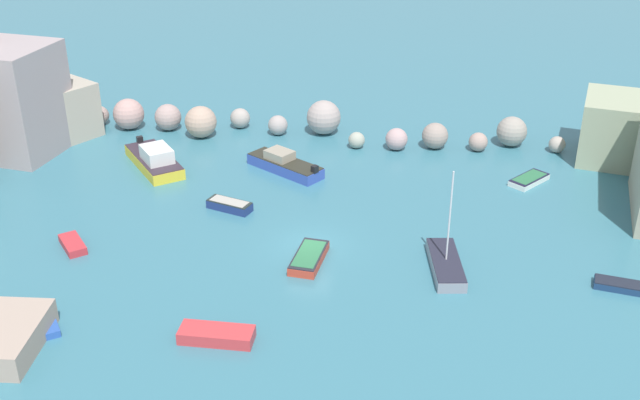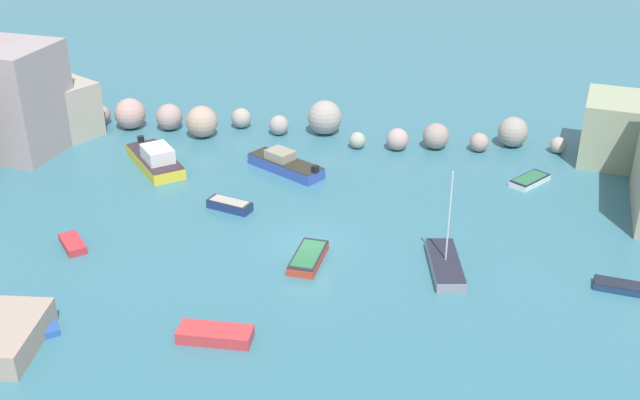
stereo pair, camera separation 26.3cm
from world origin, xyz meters
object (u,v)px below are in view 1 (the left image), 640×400
moored_boat_0 (155,159)px  moored_boat_5 (230,205)px  moored_boat_2 (42,325)px  moored_boat_3 (284,164)px  moored_boat_7 (217,335)px  moored_boat_8 (446,264)px  moored_boat_6 (529,180)px  moored_boat_4 (619,285)px  moored_boat_1 (309,257)px  moored_boat_9 (73,244)px  channel_buoy (275,156)px

moored_boat_0 → moored_boat_5: 9.02m
moored_boat_2 → moored_boat_3: moored_boat_3 is taller
moored_boat_7 → moored_boat_8: 13.78m
moored_boat_0 → moored_boat_6: 26.69m
moored_boat_4 → moored_boat_6: 13.51m
moored_boat_1 → moored_boat_2: moored_boat_1 is taller
moored_boat_9 → moored_boat_5: bearing=88.1°
moored_boat_5 → channel_buoy: bearing=-80.8°
moored_boat_5 → moored_boat_9: (-8.01, -6.12, -0.10)m
moored_boat_3 → channel_buoy: bearing=-27.9°
moored_boat_6 → moored_boat_9: size_ratio=1.25×
moored_boat_7 → moored_boat_8: size_ratio=0.60×
moored_boat_0 → moored_boat_8: 23.65m
channel_buoy → moored_boat_0: moored_boat_0 is taller
moored_boat_6 → moored_boat_9: (-27.70, -13.03, -0.01)m
moored_boat_3 → moored_boat_6: 17.28m
moored_boat_5 → moored_boat_8: 14.91m
moored_boat_7 → moored_boat_9: moored_boat_7 is taller
moored_boat_0 → moored_boat_5: (6.97, -5.71, -0.33)m
moored_boat_0 → moored_boat_1: bearing=10.9°
moored_boat_9 → moored_boat_7: bearing=15.8°
moored_boat_4 → moored_boat_3: bearing=159.6°
moored_boat_3 → moored_boat_0: bearing=38.2°
moored_boat_5 → moored_boat_7: size_ratio=0.86×
moored_boat_1 → moored_boat_9: (-14.11, -0.38, -0.06)m
moored_boat_0 → moored_boat_5: moored_boat_0 is taller
moored_boat_3 → moored_boat_6: moored_boat_3 is taller
channel_buoy → moored_boat_4: size_ratio=0.22×
moored_boat_1 → moored_boat_2: (-12.22, -8.19, -0.11)m
moored_boat_6 → moored_boat_9: moored_boat_9 is taller
channel_buoy → moored_boat_0: (-8.35, -2.69, 0.35)m
moored_boat_5 → moored_boat_8: size_ratio=0.52×
moored_boat_1 → moored_boat_3: 12.79m
moored_boat_7 → moored_boat_8: moored_boat_8 is taller
moored_boat_1 → moored_boat_5: size_ratio=1.20×
moored_boat_6 → moored_boat_7: size_ratio=0.89×
moored_boat_3 → moored_boat_9: bearing=83.8°
moored_boat_4 → moored_boat_8: bearing=-173.1°
moored_boat_1 → moored_boat_4: bearing=-85.0°
moored_boat_5 → moored_boat_6: bearing=-142.1°
channel_buoy → moored_boat_5: 8.52m
moored_boat_4 → channel_buoy: bearing=157.3°
moored_boat_5 → moored_boat_7: bearing=120.0°
moored_boat_4 → moored_boat_9: (-31.16, 0.03, 0.01)m
moored_boat_9 → moored_boat_0: bearing=135.7°
moored_boat_7 → moored_boat_5: bearing=101.5°
moored_boat_5 → moored_boat_4: bearing=-176.3°
moored_boat_9 → moored_boat_2: bearing=-25.7°
moored_boat_9 → moored_boat_8: bearing=52.4°
moored_boat_0 → moored_boat_5: bearing=12.8°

